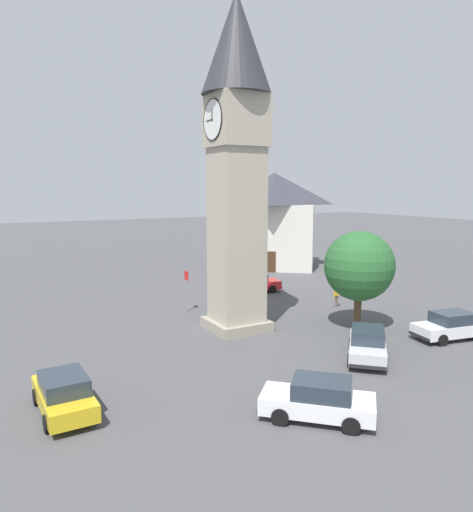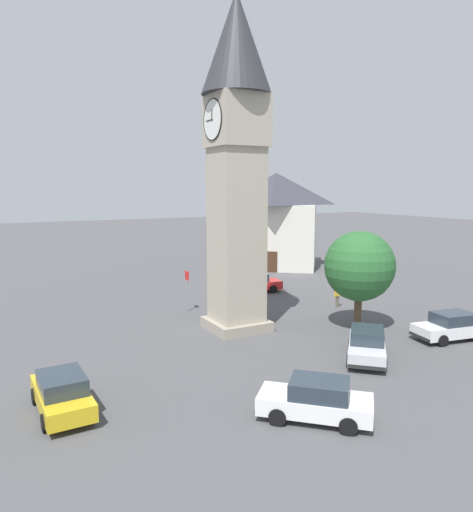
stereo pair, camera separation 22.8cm
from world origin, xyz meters
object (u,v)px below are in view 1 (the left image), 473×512
at_px(tree, 359,266).
at_px(building_shop_left, 274,219).
at_px(clock_tower, 236,137).
at_px(road_sign, 186,284).
at_px(car_white_side, 318,399).
at_px(car_black_far, 254,283).
at_px(car_red_corner, 451,326).
at_px(car_silver_kerb, 64,394).
at_px(pedestrian, 337,293).
at_px(car_blue_kerb, 367,344).

bearing_deg(tree, building_shop_left, -20.71).
distance_m(clock_tower, road_sign, 10.72).
height_order(car_white_side, car_black_far, same).
xyz_separation_m(car_red_corner, tree, (4.02, 3.16, 3.04)).
bearing_deg(car_silver_kerb, car_black_far, -49.65).
xyz_separation_m(car_red_corner, building_shop_left, (25.41, -4.92, 4.30)).
relative_size(pedestrian, building_shop_left, 0.15).
distance_m(car_black_far, road_sign, 7.89).
relative_size(car_blue_kerb, car_red_corner, 0.95).
bearing_deg(car_white_side, clock_tower, -13.98).
xyz_separation_m(car_silver_kerb, tree, (2.80, -17.23, 3.04)).
height_order(tree, building_shop_left, building_shop_left).
bearing_deg(pedestrian, car_blue_kerb, 147.64).
distance_m(car_blue_kerb, car_black_far, 16.00).
bearing_deg(tree, pedestrian, -26.99).
bearing_deg(car_white_side, tree, -49.60).
relative_size(car_black_far, pedestrian, 2.59).
bearing_deg(building_shop_left, pedestrian, 161.11).
bearing_deg(road_sign, car_black_far, -66.92).
height_order(clock_tower, road_sign, clock_tower).
height_order(car_red_corner, car_white_side, same).
relative_size(clock_tower, car_red_corner, 4.43).
distance_m(car_white_side, tree, 12.43).
relative_size(clock_tower, road_sign, 6.90).
relative_size(clock_tower, car_white_side, 4.66).
xyz_separation_m(car_blue_kerb, car_red_corner, (0.08, -6.33, 0.00)).
bearing_deg(pedestrian, car_silver_kerb, 110.70).
bearing_deg(car_black_far, road_sign, 113.08).
bearing_deg(tree, car_white_side, 130.40).
xyz_separation_m(clock_tower, car_white_side, (-11.25, 2.80, -10.50)).
height_order(car_red_corner, car_black_far, same).
bearing_deg(car_white_side, car_blue_kerb, -58.30).
relative_size(car_silver_kerb, car_white_side, 1.01).
height_order(car_white_side, tree, tree).
distance_m(car_white_side, building_shop_left, 34.20).
relative_size(car_silver_kerb, tree, 0.71).
bearing_deg(car_red_corner, building_shop_left, -10.97).
height_order(clock_tower, pedestrian, clock_tower).
distance_m(tree, road_sign, 11.49).
height_order(clock_tower, tree, clock_tower).
distance_m(car_blue_kerb, car_white_side, 7.07).
xyz_separation_m(car_blue_kerb, tree, (4.10, -3.17, 3.04)).
xyz_separation_m(car_blue_kerb, building_shop_left, (25.49, -11.26, 4.30)).
distance_m(clock_tower, building_shop_left, 23.88).
bearing_deg(road_sign, building_shop_left, -50.41).
bearing_deg(car_black_far, car_silver_kerb, 130.35).
bearing_deg(pedestrian, car_white_side, 137.12).
bearing_deg(pedestrian, building_shop_left, -18.89).
relative_size(tree, building_shop_left, 0.51).
bearing_deg(car_silver_kerb, car_blue_kerb, -95.28).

